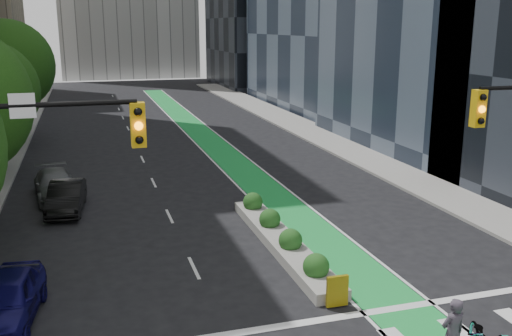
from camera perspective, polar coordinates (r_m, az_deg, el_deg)
sidewalk_right at (r=42.66m, az=8.04°, el=2.53°), size 3.60×90.00×0.15m
bike_lane_paint at (r=44.63m, az=-5.03°, el=3.03°), size 2.20×70.00×0.01m
tree_far at (r=45.29m, az=-23.59°, el=9.35°), size 6.60×6.60×9.00m
median_planter at (r=22.67m, az=2.54°, el=-6.98°), size 1.20×10.26×1.10m
cyclist at (r=15.73m, az=19.04°, el=-15.42°), size 0.74×0.53×1.94m
parked_car_left_near at (r=18.59m, az=-23.68°, el=-11.93°), size 2.25×4.49×1.47m
parked_car_left_mid at (r=28.18m, az=-18.44°, el=-2.76°), size 1.88×4.38×1.40m
parked_car_left_far at (r=30.60m, az=-19.43°, el=-1.58°), size 2.48×4.89×1.36m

